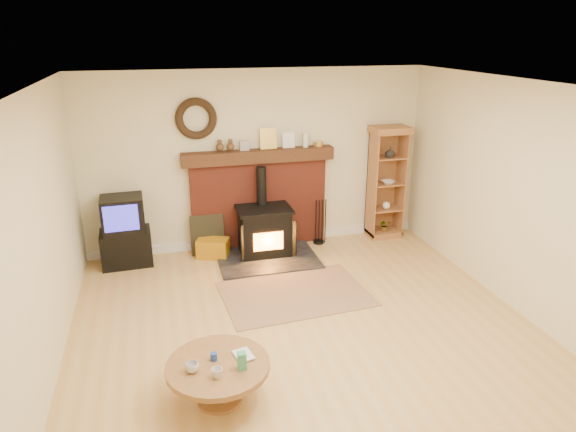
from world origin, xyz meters
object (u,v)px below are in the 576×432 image
object	(u,v)px
curio_cabinet	(386,182)
coffee_table	(218,371)
tv_unit	(125,232)
wood_stove	(265,233)

from	to	relation	value
curio_cabinet	coffee_table	world-z (taller)	curio_cabinet
tv_unit	curio_cabinet	xyz separation A→B (m)	(3.90, 0.08, 0.41)
tv_unit	curio_cabinet	size ratio (longest dim) A/B	0.56
curio_cabinet	coffee_table	xyz separation A→B (m)	(-3.03, -3.24, -0.56)
tv_unit	curio_cabinet	bearing A→B (deg)	1.23
curio_cabinet	coffee_table	size ratio (longest dim) A/B	1.94
wood_stove	tv_unit	size ratio (longest dim) A/B	1.42
wood_stove	curio_cabinet	distance (m)	2.07
wood_stove	curio_cabinet	xyz separation A→B (m)	(1.98, 0.28, 0.53)
wood_stove	coffee_table	world-z (taller)	wood_stove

